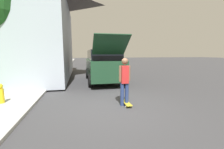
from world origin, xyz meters
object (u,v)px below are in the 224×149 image
Objects in this scene: skateboard at (126,103)px; fire_hydrant at (1,94)px; car_down_street at (94,61)px; suv_parked at (103,65)px; skateboarder at (125,80)px; lawn_tree_far at (31,11)px.

skateboard is 1.16× the size of fire_hydrant.
skateboard is at bearing -91.74° from car_down_street.
car_down_street is (0.74, 15.22, -0.49)m from suv_parked.
suv_parked reaches higher than fire_hydrant.
skateboarder is at bearing -91.97° from car_down_street.
skateboarder reaches higher than car_down_street.
skateboarder reaches higher than skateboard.
car_down_street is 5.75× the size of fire_hydrant.
skateboarder is at bearing -60.43° from lawn_tree_far.
lawn_tree_far is 11.23× the size of fire_hydrant.
suv_parked is at bearing 42.31° from fire_hydrant.
lawn_tree_far is 4.62× the size of skateboarder.
suv_parked is 4.73m from skateboarder.
skateboarder is 2.10× the size of skateboard.
car_down_street is at bearing 88.03° from skateboarder.
lawn_tree_far is 8.57m from suv_parked.
lawn_tree_far is 10.25m from fire_hydrant.
lawn_tree_far reaches higher than fire_hydrant.
suv_parked is 3.29× the size of skateboarder.
lawn_tree_far is 1.95× the size of car_down_street.
car_down_street reaches higher than skateboard.
suv_parked is (5.46, -5.00, -4.32)m from lawn_tree_far.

